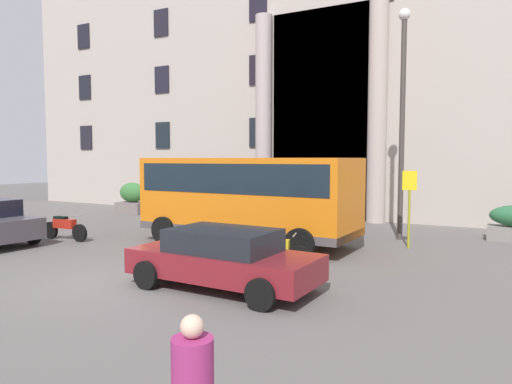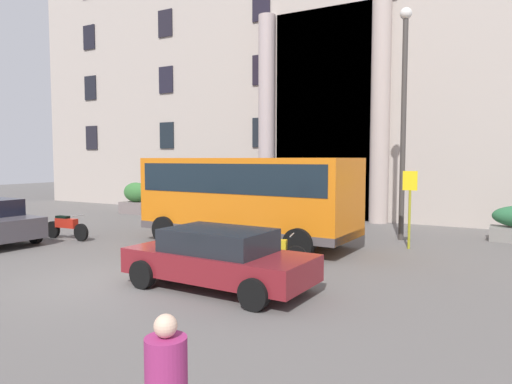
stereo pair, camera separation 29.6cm
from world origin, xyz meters
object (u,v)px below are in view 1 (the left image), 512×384
bus_stop_sign (409,200)px  motorcycle_far_end (64,227)px  orange_minibus (247,193)px  parked_sedan_second (223,258)px  lamppost_plaza_centre (402,107)px  hedge_planter_far_west (132,199)px  motorcycle_near_kerb (271,250)px  scooter_by_planter (187,240)px

bus_stop_sign → motorcycle_far_end: bearing=-159.2°
orange_minibus → bus_stop_sign: size_ratio=2.95×
parked_sedan_second → lamppost_plaza_centre: lamppost_plaza_centre is taller
orange_minibus → hedge_planter_far_west: (-9.35, 4.67, -0.92)m
bus_stop_sign → motorcycle_far_end: (-10.79, -4.09, -1.06)m
motorcycle_near_kerb → orange_minibus: bearing=114.6°
scooter_by_planter → hedge_planter_far_west: bearing=129.5°
bus_stop_sign → motorcycle_near_kerb: size_ratio=1.25×
motorcycle_near_kerb → lamppost_plaza_centre: (2.14, 5.88, 4.11)m
hedge_planter_far_west → motorcycle_far_end: bearing=-64.3°
hedge_planter_far_west → motorcycle_near_kerb: size_ratio=0.82×
hedge_planter_far_west → motorcycle_far_end: (3.34, -6.95, -0.31)m
scooter_by_planter → lamppost_plaza_centre: size_ratio=0.26×
parked_sedan_second → lamppost_plaza_centre: size_ratio=0.54×
bus_stop_sign → parked_sedan_second: (-2.74, -6.56, -0.84)m
orange_minibus → parked_sedan_second: bearing=-64.4°
bus_stop_sign → scooter_by_planter: 6.97m
scooter_by_planter → lamppost_plaza_centre: lamppost_plaza_centre is taller
bus_stop_sign → hedge_planter_far_west: bearing=168.6°
orange_minibus → bus_stop_sign: bearing=23.2°
hedge_planter_far_west → lamppost_plaza_centre: size_ratio=0.20×
bus_stop_sign → parked_sedan_second: size_ratio=0.57×
orange_minibus → scooter_by_planter: 2.72m
motorcycle_near_kerb → parked_sedan_second: bearing=-106.2°
hedge_planter_far_west → scooter_by_planter: bearing=-39.0°
parked_sedan_second → hedge_planter_far_west: bearing=142.6°
motorcycle_far_end → motorcycle_near_kerb: bearing=-4.1°
bus_stop_sign → motorcycle_near_kerb: 5.22m
orange_minibus → parked_sedan_second: (2.04, -4.74, -1.01)m
motorcycle_far_end → bus_stop_sign: bearing=18.5°
motorcycle_near_kerb → lamppost_plaza_centre: bearing=55.1°
bus_stop_sign → parked_sedan_second: 7.16m
motorcycle_far_end → scooter_by_planter: size_ratio=0.96×
orange_minibus → motorcycle_near_kerb: (2.09, -2.53, -1.24)m
motorcycle_near_kerb → lamppost_plaza_centre: 7.48m
motorcycle_near_kerb → lamppost_plaza_centre: size_ratio=0.25×
scooter_by_planter → motorcycle_near_kerb: bearing=-15.8°
scooter_by_planter → parked_sedan_second: bearing=-52.7°
motorcycle_near_kerb → scooter_by_planter: same height
bus_stop_sign → motorcycle_far_end: bus_stop_sign is taller
bus_stop_sign → scooter_by_planter: (-5.51, -4.13, -1.05)m
bus_stop_sign → parked_sedan_second: bus_stop_sign is taller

